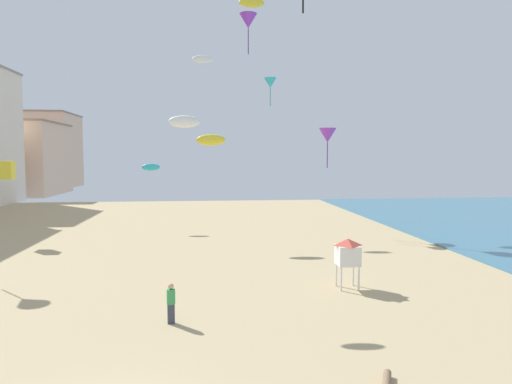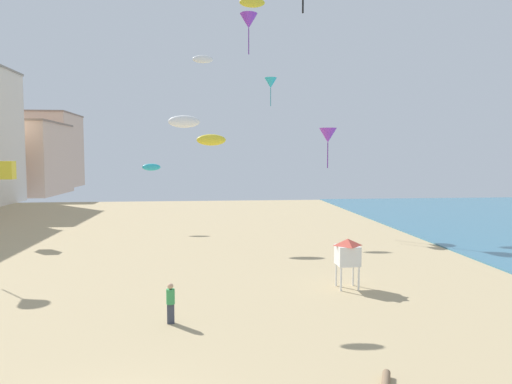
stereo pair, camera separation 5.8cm
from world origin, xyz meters
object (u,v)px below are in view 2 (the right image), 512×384
kite_flyer (171,301)px  kite_yellow_box (8,170)px  kite_yellow_parafoil_2 (252,2)px  kite_purple_delta (249,21)px  kite_yellow_parafoil (211,140)px  kite_purple_delta_2 (328,135)px  kite_cyan_parafoil (151,167)px  kite_cyan_delta (271,83)px  kite_white_parafoil_2 (184,122)px  kite_white_parafoil (203,59)px  lifeguard_stand (348,253)px

kite_flyer → kite_yellow_box: 24.72m
kite_yellow_parafoil_2 → kite_purple_delta: size_ratio=0.70×
kite_yellow_parafoil → kite_purple_delta_2: bearing=20.7°
kite_flyer → kite_yellow_box: kite_yellow_box is taller
kite_cyan_parafoil → kite_purple_delta_2: 16.30m
kite_cyan_delta → kite_cyan_parafoil: 13.51m
kite_cyan_delta → kite_yellow_parafoil_2: (-1.12, 6.46, 9.27)m
kite_cyan_parafoil → kite_purple_delta_2: bearing=-12.8°
kite_purple_delta → kite_white_parafoil_2: bearing=-102.2°
kite_yellow_parafoil → kite_white_parafoil: kite_white_parafoil is taller
kite_cyan_parafoil → kite_purple_delta_2: kite_purple_delta_2 is taller
kite_flyer → kite_yellow_parafoil_2: (6.26, 31.70, 21.84)m
kite_purple_delta_2 → kite_white_parafoil_2: bearing=-122.8°
kite_flyer → kite_yellow_box: bearing=44.4°
kite_purple_delta → kite_white_parafoil: bearing=-157.2°
kite_cyan_parafoil → kite_purple_delta: bearing=13.4°
kite_yellow_parafoil_2 → kite_purple_delta: (-0.72, -4.09, -3.06)m
kite_cyan_delta → kite_cyan_parafoil: size_ratio=1.56×
kite_yellow_parafoil → kite_white_parafoil: bearing=94.9°
kite_yellow_parafoil_2 → kite_yellow_box: size_ratio=1.89×
kite_white_parafoil → kite_purple_delta: bearing=22.8°
kite_flyer → kite_cyan_parafoil: size_ratio=0.98×
kite_cyan_parafoil → kite_yellow_box: bearing=-151.6°
kite_yellow_box → kite_yellow_parafoil_2: bearing=30.4°
kite_cyan_parafoil → kite_white_parafoil_2: 22.06m
kite_white_parafoil_2 → kite_cyan_delta: bearing=71.9°
kite_flyer → kite_yellow_parafoil: size_ratio=0.73×
kite_flyer → kite_purple_delta: kite_purple_delta is taller
lifeguard_stand → kite_white_parafoil_2: kite_white_parafoil_2 is taller
kite_flyer → kite_yellow_parafoil: kite_yellow_parafoil is taller
kite_yellow_parafoil → kite_yellow_parafoil_2: (4.46, 13.70, 14.80)m
kite_cyan_parafoil → kite_white_parafoil_2: size_ratio=1.11×
kite_yellow_parafoil_2 → kite_yellow_box: 29.08m
kite_white_parafoil → kite_white_parafoil_2: size_ratio=1.26×
kite_purple_delta → kite_purple_delta_2: kite_purple_delta is taller
lifeguard_stand → kite_yellow_box: 27.68m
lifeguard_stand → kite_yellow_parafoil: (-6.74, 13.79, 6.12)m
kite_cyan_delta → kite_purple_delta_2: bearing=-36.2°
kite_purple_delta_2 → kite_cyan_delta: bearing=143.8°
kite_white_parafoil_2 → kite_purple_delta_2: (11.57, 17.95, 0.19)m
kite_white_parafoil_2 → kite_yellow_parafoil: bearing=84.5°
kite_purple_delta_2 → kite_white_parafoil: bearing=160.3°
kite_yellow_parafoil → kite_cyan_parafoil: bearing=126.3°
kite_flyer → kite_purple_delta_2: size_ratio=0.47×
lifeguard_stand → kite_cyan_delta: 24.06m
lifeguard_stand → kite_flyer: bearing=-138.3°
kite_purple_delta → kite_cyan_parafoil: size_ratio=2.31×
kite_cyan_delta → kite_purple_delta: 6.90m
kite_white_parafoil → kite_yellow_box: (-15.15, -5.94, -10.01)m
kite_flyer → kite_purple_delta_2: kite_purple_delta_2 is taller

